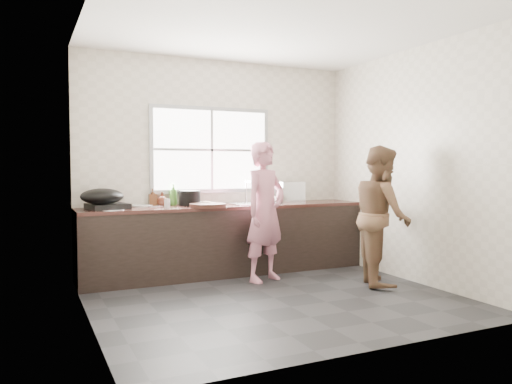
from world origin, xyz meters
name	(u,v)px	position (x,y,z in m)	size (l,w,h in m)	color
floor	(274,298)	(0.00, 0.00, -0.01)	(3.60, 3.20, 0.01)	#262629
ceiling	(275,29)	(0.00, 0.00, 2.71)	(3.60, 3.20, 0.01)	silver
wall_back	(218,166)	(0.00, 1.60, 1.35)	(3.60, 0.01, 2.70)	beige
wall_left	(86,166)	(-1.80, 0.00, 1.35)	(0.01, 3.20, 2.70)	silver
wall_right	(413,166)	(1.80, 0.00, 1.35)	(0.01, 3.20, 2.70)	silver
wall_front	(376,166)	(0.00, -1.60, 1.35)	(3.60, 0.01, 2.70)	beige
cabinet	(227,241)	(0.00, 1.29, 0.41)	(3.60, 0.62, 0.82)	black
countertop	(227,207)	(0.00, 1.29, 0.84)	(3.60, 0.64, 0.04)	#331914
sink	(253,204)	(0.35, 1.29, 0.86)	(0.55, 0.45, 0.02)	silver
faucet	(246,192)	(0.35, 1.49, 1.01)	(0.02, 0.02, 0.30)	silver
window_frame	(211,150)	(-0.10, 1.59, 1.55)	(1.60, 0.05, 1.10)	#9EA0A5
window_glazing	(212,150)	(-0.10, 1.57, 1.55)	(1.50, 0.01, 1.00)	white
woman	(265,216)	(0.26, 0.74, 0.76)	(0.56, 0.36, 1.52)	#D07C92
person_side	(382,215)	(1.39, 0.03, 0.79)	(0.77, 0.60, 1.58)	brown
cutting_board	(208,205)	(-0.33, 1.08, 0.88)	(0.43, 0.43, 0.04)	#311913
cleaver	(199,202)	(-0.36, 1.33, 0.90)	(0.20, 0.10, 0.01)	silver
bowl_mince	(206,204)	(-0.30, 1.22, 0.88)	(0.19, 0.19, 0.05)	silver
bowl_crabs	(267,201)	(0.58, 1.35, 0.89)	(0.21, 0.21, 0.07)	silver
bowl_held	(275,201)	(0.63, 1.20, 0.89)	(0.21, 0.21, 0.07)	silver
black_pot	(190,198)	(-0.46, 1.37, 0.95)	(0.26, 0.26, 0.19)	black
plate_food	(142,206)	(-1.01, 1.49, 0.87)	(0.24, 0.24, 0.02)	silver
bottle_green	(173,194)	(-0.62, 1.52, 0.99)	(0.10, 0.10, 0.27)	#3D7927
bottle_brown_tall	(153,198)	(-0.88, 1.52, 0.96)	(0.09, 0.09, 0.19)	#462411
bottle_brown_short	(162,200)	(-0.77, 1.48, 0.94)	(0.12, 0.12, 0.15)	#4C1E13
glass_jar	(167,203)	(-0.77, 1.25, 0.91)	(0.07, 0.07, 0.10)	silver
burner	(107,206)	(-1.44, 1.33, 0.89)	(0.41, 0.41, 0.06)	black
wok	(102,196)	(-1.51, 1.26, 1.01)	(0.47, 0.47, 0.18)	black
dish_rack	(289,192)	(0.94, 1.40, 1.00)	(0.36, 0.26, 0.27)	silver
pot_lid_left	(113,210)	(-1.42, 1.12, 0.87)	(0.26, 0.26, 0.01)	#A9ABB0
pot_lid_right	(154,206)	(-0.88, 1.46, 0.87)	(0.24, 0.24, 0.01)	silver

